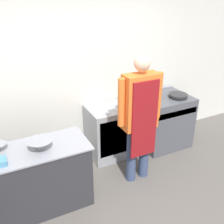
{
  "coord_description": "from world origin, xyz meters",
  "views": [
    {
      "loc": [
        -1.33,
        -2.02,
        2.55
      ],
      "look_at": [
        0.13,
        0.92,
        1.01
      ],
      "focal_mm": 42.0,
      "sensor_mm": 36.0,
      "label": 1
    }
  ],
  "objects_px": {
    "fridge_unit": "(108,132)",
    "saute_pan": "(178,95)",
    "plastic_tub": "(0,162)",
    "stove": "(163,121)",
    "mixing_bowl": "(40,145)",
    "person_cook": "(140,113)",
    "stock_pot": "(152,89)"
  },
  "relations": [
    {
      "from": "stove",
      "to": "plastic_tub",
      "type": "xyz_separation_m",
      "value": [
        -2.69,
        -0.7,
        0.44
      ]
    },
    {
      "from": "plastic_tub",
      "to": "saute_pan",
      "type": "distance_m",
      "value": 2.91
    },
    {
      "from": "fridge_unit",
      "to": "mixing_bowl",
      "type": "xyz_separation_m",
      "value": [
        -1.2,
        -0.71,
        0.49
      ]
    },
    {
      "from": "plastic_tub",
      "to": "stove",
      "type": "bearing_deg",
      "value": 14.63
    },
    {
      "from": "person_cook",
      "to": "mixing_bowl",
      "type": "height_order",
      "value": "person_cook"
    },
    {
      "from": "saute_pan",
      "to": "plastic_tub",
      "type": "bearing_deg",
      "value": -168.6
    },
    {
      "from": "fridge_unit",
      "to": "saute_pan",
      "type": "relative_size",
      "value": 2.79
    },
    {
      "from": "fridge_unit",
      "to": "person_cook",
      "type": "height_order",
      "value": "person_cook"
    },
    {
      "from": "person_cook",
      "to": "plastic_tub",
      "type": "relative_size",
      "value": 12.62
    },
    {
      "from": "stock_pot",
      "to": "saute_pan",
      "type": "distance_m",
      "value": 0.44
    },
    {
      "from": "saute_pan",
      "to": "fridge_unit",
      "type": "bearing_deg",
      "value": 169.32
    },
    {
      "from": "saute_pan",
      "to": "person_cook",
      "type": "bearing_deg",
      "value": -154.73
    },
    {
      "from": "person_cook",
      "to": "stock_pot",
      "type": "xyz_separation_m",
      "value": [
        0.71,
        0.76,
        -0.02
      ]
    },
    {
      "from": "person_cook",
      "to": "plastic_tub",
      "type": "height_order",
      "value": "person_cook"
    },
    {
      "from": "plastic_tub",
      "to": "stock_pot",
      "type": "relative_size",
      "value": 0.49
    },
    {
      "from": "stock_pot",
      "to": "saute_pan",
      "type": "bearing_deg",
      "value": -35.57
    },
    {
      "from": "fridge_unit",
      "to": "saute_pan",
      "type": "height_order",
      "value": "saute_pan"
    },
    {
      "from": "person_cook",
      "to": "mixing_bowl",
      "type": "xyz_separation_m",
      "value": [
        -1.33,
        0.02,
        -0.13
      ]
    },
    {
      "from": "fridge_unit",
      "to": "person_cook",
      "type": "distance_m",
      "value": 0.97
    },
    {
      "from": "stove",
      "to": "fridge_unit",
      "type": "height_order",
      "value": "stove"
    },
    {
      "from": "plastic_tub",
      "to": "saute_pan",
      "type": "xyz_separation_m",
      "value": [
        2.86,
        0.58,
        0.06
      ]
    },
    {
      "from": "person_cook",
      "to": "stock_pot",
      "type": "height_order",
      "value": "person_cook"
    },
    {
      "from": "saute_pan",
      "to": "stock_pot",
      "type": "bearing_deg",
      "value": 144.43
    },
    {
      "from": "mixing_bowl",
      "to": "plastic_tub",
      "type": "distance_m",
      "value": 0.46
    },
    {
      "from": "mixing_bowl",
      "to": "saute_pan",
      "type": "xyz_separation_m",
      "value": [
        2.4,
        0.49,
        0.03
      ]
    },
    {
      "from": "fridge_unit",
      "to": "person_cook",
      "type": "xyz_separation_m",
      "value": [
        0.13,
        -0.73,
        0.62
      ]
    },
    {
      "from": "person_cook",
      "to": "mixing_bowl",
      "type": "distance_m",
      "value": 1.34
    },
    {
      "from": "fridge_unit",
      "to": "mixing_bowl",
      "type": "relative_size",
      "value": 2.91
    },
    {
      "from": "fridge_unit",
      "to": "mixing_bowl",
      "type": "height_order",
      "value": "mixing_bowl"
    },
    {
      "from": "fridge_unit",
      "to": "plastic_tub",
      "type": "bearing_deg",
      "value": -154.16
    },
    {
      "from": "mixing_bowl",
      "to": "stock_pot",
      "type": "xyz_separation_m",
      "value": [
        2.05,
        0.74,
        0.11
      ]
    },
    {
      "from": "person_cook",
      "to": "saute_pan",
      "type": "bearing_deg",
      "value": 25.27
    }
  ]
}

